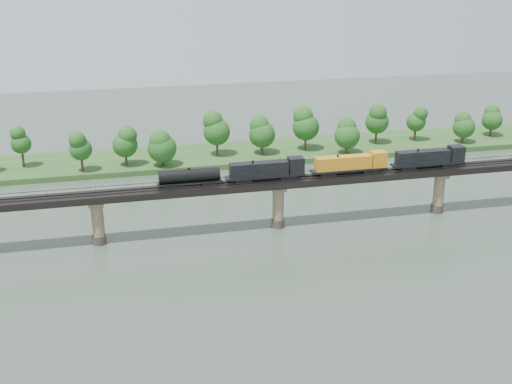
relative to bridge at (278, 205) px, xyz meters
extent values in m
plane|color=#344235|center=(0.00, -30.00, -5.46)|extent=(400.00, 400.00, 0.00)
cube|color=#294B1E|center=(0.00, 55.00, -4.66)|extent=(300.00, 24.00, 1.60)
cylinder|color=#473A2D|center=(-40.00, 0.00, -4.46)|extent=(3.00, 3.00, 2.00)
cylinder|color=#907F5E|center=(-40.00, 0.00, 0.04)|extent=(2.60, 2.60, 9.00)
cube|color=#907F5E|center=(-40.00, 0.00, 4.04)|extent=(3.20, 3.20, 1.00)
cylinder|color=#473A2D|center=(0.00, 0.00, -4.46)|extent=(3.00, 3.00, 2.00)
cylinder|color=#907F5E|center=(0.00, 0.00, 0.04)|extent=(2.60, 2.60, 9.00)
cube|color=#907F5E|center=(0.00, 0.00, 4.04)|extent=(3.20, 3.20, 1.00)
cylinder|color=#473A2D|center=(40.00, 0.00, -4.46)|extent=(3.00, 3.00, 2.00)
cylinder|color=#907F5E|center=(40.00, 0.00, 0.04)|extent=(2.60, 2.60, 9.00)
cube|color=#907F5E|center=(40.00, 0.00, 4.04)|extent=(3.20, 3.20, 1.00)
cube|color=black|center=(0.00, 0.00, 5.29)|extent=(220.00, 5.00, 1.50)
cube|color=black|center=(0.00, -0.75, 6.12)|extent=(220.00, 0.12, 0.16)
cube|color=black|center=(0.00, 0.75, 6.12)|extent=(220.00, 0.12, 0.16)
cube|color=black|center=(0.00, -2.40, 6.74)|extent=(220.00, 0.10, 0.10)
cube|color=black|center=(0.00, 2.40, 6.74)|extent=(220.00, 0.10, 0.10)
cube|color=black|center=(0.00, -2.40, 6.39)|extent=(0.08, 0.08, 0.70)
cube|color=black|center=(0.00, 2.40, 6.39)|extent=(0.08, 0.08, 0.70)
cylinder|color=#382619|center=(-60.94, 54.18, -2.00)|extent=(0.70, 0.70, 3.71)
sphere|color=#174714|center=(-60.94, 54.18, 2.95)|extent=(5.67, 5.67, 5.67)
sphere|color=#174714|center=(-60.94, 54.18, 6.04)|extent=(4.25, 4.25, 4.25)
cylinder|color=#382619|center=(-44.43, 46.31, -2.10)|extent=(0.70, 0.70, 3.51)
sphere|color=#174714|center=(-44.43, 46.31, 2.57)|extent=(6.31, 6.31, 6.31)
sphere|color=#174714|center=(-44.43, 46.31, 5.50)|extent=(4.73, 4.73, 4.73)
cylinder|color=#382619|center=(-32.24, 48.84, -2.19)|extent=(0.70, 0.70, 3.34)
sphere|color=#174714|center=(-32.24, 48.84, 2.27)|extent=(7.18, 7.18, 7.18)
sphere|color=#174714|center=(-32.24, 48.84, 5.06)|extent=(5.39, 5.39, 5.39)
cylinder|color=#382619|center=(-22.01, 46.15, -2.45)|extent=(0.70, 0.70, 2.83)
sphere|color=#174714|center=(-22.01, 46.15, 1.32)|extent=(8.26, 8.26, 8.26)
sphere|color=#174714|center=(-22.01, 46.15, 3.68)|extent=(6.19, 6.19, 6.19)
cylinder|color=#382619|center=(-5.04, 52.68, -1.88)|extent=(0.70, 0.70, 3.96)
sphere|color=#174714|center=(-5.04, 52.68, 3.41)|extent=(8.07, 8.07, 8.07)
sphere|color=#174714|center=(-5.04, 52.68, 6.71)|extent=(6.05, 6.05, 6.05)
cylinder|color=#382619|center=(8.52, 51.14, -2.23)|extent=(0.70, 0.70, 3.27)
sphere|color=#174714|center=(8.52, 51.14, 2.13)|extent=(8.03, 8.03, 8.03)
sphere|color=#174714|center=(8.52, 51.14, 4.85)|extent=(6.02, 6.02, 6.02)
cylinder|color=#382619|center=(22.65, 52.31, -1.90)|extent=(0.70, 0.70, 3.92)
sphere|color=#174714|center=(22.65, 52.31, 3.33)|extent=(8.29, 8.29, 8.29)
sphere|color=#174714|center=(22.65, 52.31, 6.60)|extent=(6.21, 6.21, 6.21)
cylinder|color=#382619|center=(33.59, 45.35, -2.35)|extent=(0.70, 0.70, 3.02)
sphere|color=#174714|center=(33.59, 45.35, 1.69)|extent=(7.74, 7.74, 7.74)
sphere|color=#174714|center=(33.59, 45.35, 4.21)|extent=(5.80, 5.80, 5.80)
cylinder|color=#382619|center=(46.81, 54.03, -1.96)|extent=(0.70, 0.70, 3.80)
sphere|color=#174714|center=(46.81, 54.03, 3.10)|extent=(7.47, 7.47, 7.47)
sphere|color=#174714|center=(46.81, 54.03, 6.27)|extent=(5.60, 5.60, 5.60)
cylinder|color=#382619|center=(60.48, 54.26, -2.17)|extent=(0.70, 0.70, 3.38)
sphere|color=#174714|center=(60.48, 54.26, 2.34)|extent=(6.23, 6.23, 6.23)
sphere|color=#174714|center=(60.48, 54.26, 5.16)|extent=(4.67, 4.67, 4.67)
cylinder|color=#382619|center=(74.35, 48.39, -2.47)|extent=(0.70, 0.70, 2.77)
sphere|color=#174714|center=(74.35, 48.39, 1.22)|extent=(7.04, 7.04, 7.04)
sphere|color=#174714|center=(74.35, 48.39, 3.54)|extent=(5.28, 5.28, 5.28)
cylinder|color=#382619|center=(87.62, 53.57, -2.39)|extent=(0.70, 0.70, 2.94)
sphere|color=#174714|center=(87.62, 53.57, 1.54)|extent=(6.73, 6.73, 6.73)
sphere|color=#174714|center=(87.62, 53.57, 3.99)|extent=(5.05, 5.05, 5.05)
cube|color=black|center=(41.53, 0.00, 6.56)|extent=(3.76, 2.25, 1.03)
cube|color=black|center=(31.20, 0.00, 6.56)|extent=(3.76, 2.25, 1.03)
cube|color=black|center=(36.37, 0.00, 7.21)|extent=(17.85, 2.82, 0.47)
cube|color=black|center=(34.96, 0.00, 8.95)|extent=(13.15, 2.54, 3.01)
cube|color=black|center=(43.41, 0.00, 9.23)|extent=(3.38, 2.82, 3.57)
cylinder|color=black|center=(36.37, 0.00, 6.70)|extent=(5.64, 1.32, 1.32)
cube|color=black|center=(21.81, 0.00, 6.56)|extent=(3.76, 2.25, 1.03)
cube|color=black|center=(11.47, 0.00, 6.56)|extent=(3.76, 2.25, 1.03)
cube|color=black|center=(16.64, 0.00, 7.21)|extent=(17.85, 2.82, 0.47)
cube|color=#CA6F18|center=(15.23, 0.00, 8.95)|extent=(13.15, 2.54, 3.01)
cube|color=#CA6F18|center=(23.68, 0.00, 9.23)|extent=(3.38, 2.82, 3.57)
cylinder|color=black|center=(16.64, 0.00, 6.70)|extent=(5.64, 1.32, 1.32)
cube|color=black|center=(2.08, 0.00, 6.56)|extent=(3.76, 2.25, 1.03)
cube|color=black|center=(-8.25, 0.00, 6.56)|extent=(3.76, 2.25, 1.03)
cube|color=black|center=(-3.09, 0.00, 7.21)|extent=(17.85, 2.82, 0.47)
cube|color=black|center=(-4.50, 0.00, 8.95)|extent=(13.15, 2.54, 3.01)
cube|color=black|center=(3.96, 0.00, 9.23)|extent=(3.38, 2.82, 3.57)
cylinder|color=black|center=(-3.09, 0.00, 6.70)|extent=(5.64, 1.32, 1.32)
cube|color=black|center=(-15.77, 0.00, 6.56)|extent=(3.29, 2.07, 1.03)
cube|color=black|center=(-24.22, 0.00, 6.56)|extent=(3.29, 2.07, 1.03)
cube|color=black|center=(-19.99, 0.00, 7.17)|extent=(14.09, 2.25, 0.28)
cylinder|color=black|center=(-19.99, 0.00, 8.67)|extent=(13.15, 2.82, 2.82)
cylinder|color=black|center=(-19.99, 0.00, 10.17)|extent=(0.66, 0.66, 0.47)
camera|label=1|loc=(-35.34, -130.68, 54.05)|focal=45.00mm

